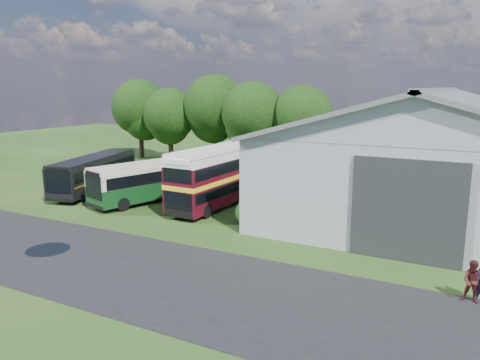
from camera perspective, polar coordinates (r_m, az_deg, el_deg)
The scene contains 16 objects.
ground at distance 27.22m, azimuth -15.46°, elevation -6.83°, with size 120.00×120.00×0.00m, color #1D3811.
asphalt_road at distance 23.22m, azimuth -15.10°, elevation -10.01°, with size 60.00×8.00×0.02m, color black.
puddle at distance 26.35m, azimuth -22.37°, elevation -7.90°, with size 2.20×2.20×0.01m, color black.
storage_shed at distance 35.01m, azimuth 22.78°, elevation 3.69°, with size 18.80×24.80×8.15m.
tree_left_a at distance 56.25m, azimuth -12.11°, elevation 8.63°, with size 6.46×6.46×9.12m.
tree_left_b at distance 52.41m, azimuth -8.54°, elevation 7.90°, with size 5.78×5.78×8.16m.
tree_mid at distance 50.68m, azimuth -3.08°, elevation 8.95°, with size 6.80×6.80×9.60m.
tree_right_a at distance 47.43m, azimuth 1.55°, elevation 8.19°, with size 6.26×6.26×8.83m.
tree_right_b at distance 46.20m, azimuth 7.61°, elevation 7.70°, with size 5.98×5.98×8.45m.
shrub_front at distance 28.82m, azimuth 1.10°, elevation -5.39°, with size 1.70×1.70×1.70m, color #194714.
shrub_mid at distance 30.55m, azimuth 2.80°, elevation -4.43°, with size 1.60×1.60×1.60m, color #194714.
shrub_back at distance 32.30m, azimuth 4.30°, elevation -3.57°, with size 1.80×1.80×1.80m, color #194714.
bus_green_single at distance 35.21m, azimuth -9.99°, elevation 0.10°, with size 5.28×10.69×2.88m.
bus_maroon_double at distance 32.91m, azimuth -2.55°, elevation 0.45°, with size 2.78×9.77×4.17m.
bus_dark_single at distance 39.39m, azimuth -17.29°, elevation 0.88°, with size 4.93×10.39×2.79m.
visitor_b at distance 20.62m, azimuth 26.56°, elevation -11.09°, with size 0.83×0.65×1.70m, color #3F1514.
Camera 1 is at (18.01, -18.65, 8.30)m, focal length 35.00 mm.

